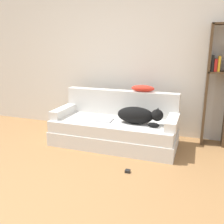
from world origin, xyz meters
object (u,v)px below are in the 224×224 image
Objects in this scene: laptop at (103,120)px; couch at (114,132)px; dog at (139,115)px; bookshelf at (218,81)px; power_adapter at (128,171)px; throw_pillow at (143,88)px.

couch is at bearing 18.54° from laptop.
dog is 1.25m from bookshelf.
laptop reaches higher than power_adapter.
laptop is (-0.54, -0.02, -0.11)m from dog.
couch reaches higher than power_adapter.
laptop is (-0.16, -0.06, 0.20)m from couch.
throw_pillow is at bearing 45.54° from couch.
bookshelf is (1.02, 0.57, 0.46)m from dog.
throw_pillow is 1.39m from power_adapter.
dog is 1.83× the size of throw_pillow.
bookshelf is (1.55, 0.59, 0.57)m from laptop.
throw_pillow is at bearing -170.30° from bookshelf.
power_adapter is (0.44, -0.77, -0.17)m from couch.
bookshelf reaches higher than couch.
power_adapter is (-0.96, -1.30, -0.95)m from bookshelf.
bookshelf is (1.40, 0.53, 0.78)m from couch.
throw_pillow reaches higher than power_adapter.
power_adapter is (0.59, -0.71, -0.37)m from laptop.
power_adapter is at bearing -60.55° from couch.
throw_pillow is (-0.04, 0.39, 0.32)m from dog.
power_adapter is at bearing -126.41° from bookshelf.
power_adapter is (0.05, -0.73, -0.49)m from dog.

